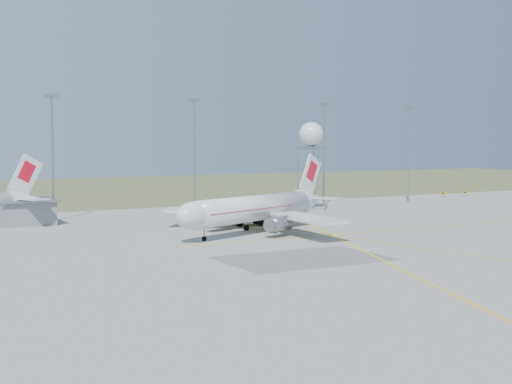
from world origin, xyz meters
TOP-DOWN VIEW (x-y plane):
  - grass_strip at (0.00, 140.00)m, footprint 400.00×120.00m
  - mast_a at (-35.00, 66.00)m, footprint 2.20×0.50m
  - mast_b at (-10.00, 66.00)m, footprint 2.20×0.50m
  - mast_c at (18.00, 66.00)m, footprint 2.20×0.50m
  - mast_d at (40.00, 66.00)m, footprint 2.20×0.50m
  - taxi_sign_near at (55.60, 72.00)m, footprint 1.60×0.17m
  - taxi_sign_far at (62.60, 72.00)m, footprint 1.60×0.17m
  - airliner_main at (-13.88, 37.00)m, footprint 31.14×29.12m
  - radar_tower at (11.94, 61.44)m, footprint 4.57×4.57m
  - fire_truck at (-8.47, 45.10)m, footprint 9.80×5.55m

SIDE VIEW (x-z plane):
  - grass_strip at x=0.00m, z-range 0.00..0.03m
  - taxi_sign_near at x=55.60m, z-range 0.29..1.49m
  - taxi_sign_far at x=62.60m, z-range 0.29..1.49m
  - fire_truck at x=-8.47m, z-range -0.07..3.65m
  - airliner_main at x=-13.88m, z-range -2.14..8.90m
  - radar_tower at x=11.94m, z-range 1.01..17.55m
  - mast_a at x=-35.00m, z-range 1.82..22.32m
  - mast_b at x=-10.00m, z-range 1.82..22.32m
  - mast_c at x=18.00m, z-range 1.82..22.32m
  - mast_d at x=40.00m, z-range 1.82..22.32m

